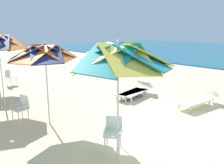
# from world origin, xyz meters

# --- Properties ---
(ground_plane) EXTENTS (80.00, 80.00, 0.00)m
(ground_plane) POSITION_xyz_m (0.00, 0.00, 0.00)
(ground_plane) COLOR beige
(beach_umbrella_0) EXTENTS (2.38, 2.38, 2.78)m
(beach_umbrella_0) POSITION_xyz_m (0.32, -2.32, 2.41)
(beach_umbrella_0) COLOR silver
(beach_umbrella_0) RESTS_ON ground
(plastic_chair_0) EXTENTS (0.63, 0.63, 0.87)m
(plastic_chair_0) POSITION_xyz_m (-0.12, -2.05, 0.50)
(plastic_chair_0) COLOR white
(plastic_chair_0) RESTS_ON ground
(beach_umbrella_1) EXTENTS (2.27, 2.27, 2.63)m
(beach_umbrella_1) POSITION_xyz_m (-2.74, -2.49, 2.27)
(beach_umbrella_1) COLOR silver
(beach_umbrella_1) RESTS_ON ground
(plastic_chair_1) EXTENTS (0.53, 0.55, 0.87)m
(plastic_chair_1) POSITION_xyz_m (-3.52, -3.07, 0.50)
(plastic_chair_1) COLOR white
(plastic_chair_1) RESTS_ON ground
(plastic_chair_4) EXTENTS (0.54, 0.56, 0.87)m
(plastic_chair_4) POSITION_xyz_m (-9.11, -1.57, 0.50)
(plastic_chair_4) COLOR white
(plastic_chair_4) RESTS_ON ground
(sun_lounger_1) EXTENTS (0.85, 2.20, 0.62)m
(sun_lounger_1) POSITION_xyz_m (-0.36, 2.70, 0.28)
(sun_lounger_1) COLOR white
(sun_lounger_1) RESTS_ON ground
(sun_lounger_2) EXTENTS (1.05, 2.23, 0.62)m
(sun_lounger_2) POSITION_xyz_m (-2.92, 1.91, 0.28)
(sun_lounger_2) COLOR white
(sun_lounger_2) RESTS_ON ground
(sun_lounger_3) EXTENTS (0.75, 2.18, 0.62)m
(sun_lounger_3) POSITION_xyz_m (-2.98, 1.80, 0.28)
(sun_lounger_3) COLOR white
(sun_lounger_3) RESTS_ON ground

